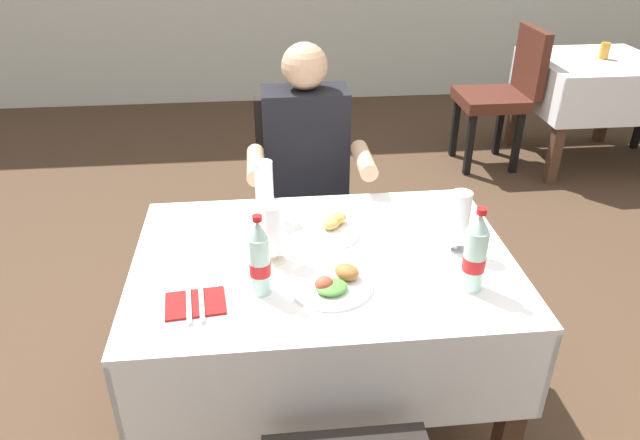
# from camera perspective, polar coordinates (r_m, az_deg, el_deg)

# --- Properties ---
(ground_plane) EXTENTS (11.00, 11.00, 0.00)m
(ground_plane) POSITION_cam_1_polar(r_m,az_deg,el_deg) (2.43, 2.75, -18.45)
(ground_plane) COLOR #473323
(main_dining_table) EXTENTS (1.22, 0.86, 0.75)m
(main_dining_table) POSITION_cam_1_polar(r_m,az_deg,el_deg) (2.03, 0.29, -7.52)
(main_dining_table) COLOR white
(main_dining_table) RESTS_ON ground
(chair_far_diner_seat) EXTENTS (0.44, 0.50, 0.97)m
(chair_far_diner_seat) POSITION_cam_1_polar(r_m,az_deg,el_deg) (2.74, -1.55, 2.38)
(chair_far_diner_seat) COLOR black
(chair_far_diner_seat) RESTS_ON ground
(seated_diner_far) EXTENTS (0.50, 0.46, 1.26)m
(seated_diner_far) POSITION_cam_1_polar(r_m,az_deg,el_deg) (2.57, -1.26, 4.39)
(seated_diner_far) COLOR #282D42
(seated_diner_far) RESTS_ON ground
(plate_near_camera) EXTENTS (0.26, 0.26, 0.06)m
(plate_near_camera) POSITION_cam_1_polar(r_m,az_deg,el_deg) (1.79, 1.22, -6.03)
(plate_near_camera) COLOR white
(plate_near_camera) RESTS_ON main_dining_table
(plate_far_diner) EXTENTS (0.23, 0.23, 0.05)m
(plate_far_diner) POSITION_cam_1_polar(r_m,az_deg,el_deg) (2.06, 0.89, -0.78)
(plate_far_diner) COLOR white
(plate_far_diner) RESTS_ON main_dining_table
(beer_glass_left) EXTENTS (0.07, 0.07, 0.21)m
(beer_glass_left) POSITION_cam_1_polar(r_m,az_deg,el_deg) (1.96, 13.16, -0.16)
(beer_glass_left) COLOR white
(beer_glass_left) RESTS_ON main_dining_table
(beer_glass_middle) EXTENTS (0.07, 0.07, 0.20)m
(beer_glass_middle) POSITION_cam_1_polar(r_m,az_deg,el_deg) (1.86, -4.48, -1.20)
(beer_glass_middle) COLOR white
(beer_glass_middle) RESTS_ON main_dining_table
(beer_glass_right) EXTENTS (0.07, 0.07, 0.22)m
(beer_glass_right) POSITION_cam_1_polar(r_m,az_deg,el_deg) (2.11, -5.35, 2.85)
(beer_glass_right) COLOR white
(beer_glass_right) RESTS_ON main_dining_table
(cola_bottle_primary) EXTENTS (0.06, 0.06, 0.26)m
(cola_bottle_primary) POSITION_cam_1_polar(r_m,az_deg,el_deg) (1.72, -5.81, -3.79)
(cola_bottle_primary) COLOR silver
(cola_bottle_primary) RESTS_ON main_dining_table
(cola_bottle_secondary) EXTENTS (0.07, 0.07, 0.27)m
(cola_bottle_secondary) POSITION_cam_1_polar(r_m,az_deg,el_deg) (1.78, 14.64, -3.21)
(cola_bottle_secondary) COLOR silver
(cola_bottle_secondary) RESTS_ON main_dining_table
(napkin_cutlery_set) EXTENTS (0.18, 0.19, 0.01)m
(napkin_cutlery_set) POSITION_cam_1_polar(r_m,az_deg,el_deg) (1.76, -11.86, -7.80)
(napkin_cutlery_set) COLOR maroon
(napkin_cutlery_set) RESTS_ON main_dining_table
(background_dining_table) EXTENTS (0.86, 0.84, 0.75)m
(background_dining_table) POSITION_cam_1_polar(r_m,az_deg,el_deg) (4.71, 24.60, 11.57)
(background_dining_table) COLOR white
(background_dining_table) RESTS_ON ground
(background_chair_left) EXTENTS (0.50, 0.44, 0.97)m
(background_chair_left) POSITION_cam_1_polar(r_m,az_deg,el_deg) (4.43, 17.24, 11.83)
(background_chair_left) COLOR #4C2319
(background_chair_left) RESTS_ON ground
(background_table_tumbler) EXTENTS (0.06, 0.06, 0.11)m
(background_table_tumbler) POSITION_cam_1_polar(r_m,az_deg,el_deg) (4.68, 25.61, 14.42)
(background_table_tumbler) COLOR #C68928
(background_table_tumbler) RESTS_ON background_dining_table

